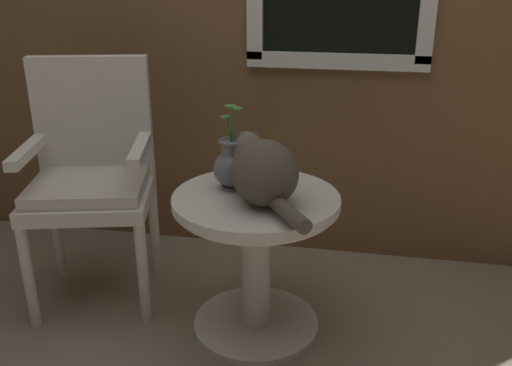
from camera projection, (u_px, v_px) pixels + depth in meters
ground_plane at (213, 332)px, 2.18m from camera, size 6.00×6.00×0.00m
wicker_side_table at (256, 241)px, 2.07m from camera, size 0.62×0.62×0.58m
wicker_chair at (91, 168)px, 2.28m from camera, size 0.59×0.56×1.02m
cat at (263, 171)px, 1.91m from camera, size 0.36×0.47×0.24m
pewter_vase_with_ivy at (231, 164)px, 2.04m from camera, size 0.14×0.14×0.33m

